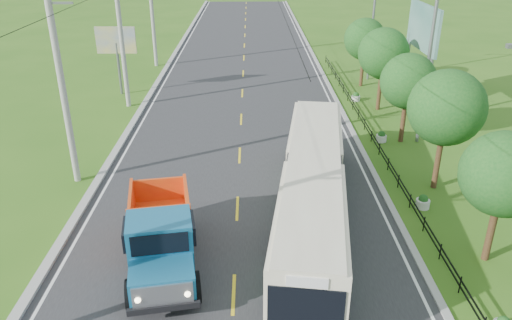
{
  "coord_description": "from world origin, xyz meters",
  "views": [
    {
      "loc": [
        0.62,
        -14.03,
        11.72
      ],
      "look_at": [
        0.88,
        7.25,
        1.9
      ],
      "focal_mm": 35.0,
      "sensor_mm": 36.0,
      "label": 1
    }
  ],
  "objects_px": {
    "billboard_right": "(422,34)",
    "pole_mid": "(122,36)",
    "tree_third": "(446,111)",
    "dump_truck": "(161,233)",
    "pole_near": "(63,84)",
    "billboard_left": "(116,45)",
    "planter_near": "(423,202)",
    "streetlight_far": "(371,21)",
    "tree_fourth": "(408,84)",
    "streetlight_mid": "(426,62)",
    "planter_mid": "(381,137)",
    "tree_fifth": "(383,56)",
    "bus": "(313,186)",
    "tree_second": "(503,177)",
    "tree_back": "(365,41)",
    "pole_far": "(152,10)",
    "planter_far": "(356,97)"
  },
  "relations": [
    {
      "from": "tree_second",
      "to": "planter_far",
      "type": "height_order",
      "value": "tree_second"
    },
    {
      "from": "streetlight_far",
      "to": "pole_near",
      "type": "bearing_deg",
      "value": -134.86
    },
    {
      "from": "tree_third",
      "to": "streetlight_far",
      "type": "relative_size",
      "value": 0.66
    },
    {
      "from": "tree_fourth",
      "to": "streetlight_far",
      "type": "distance_m",
      "value": 13.94
    },
    {
      "from": "pole_near",
      "to": "tree_fifth",
      "type": "xyz_separation_m",
      "value": [
        18.12,
        11.14,
        -1.24
      ]
    },
    {
      "from": "billboard_right",
      "to": "tree_fifth",
      "type": "bearing_deg",
      "value": 176.7
    },
    {
      "from": "billboard_left",
      "to": "dump_truck",
      "type": "xyz_separation_m",
      "value": [
        6.76,
        -22.33,
        -2.37
      ]
    },
    {
      "from": "billboard_right",
      "to": "pole_mid",
      "type": "bearing_deg",
      "value": 177.22
    },
    {
      "from": "billboard_left",
      "to": "streetlight_mid",
      "type": "bearing_deg",
      "value": -26.4
    },
    {
      "from": "pole_far",
      "to": "bus",
      "type": "relative_size",
      "value": 0.64
    },
    {
      "from": "tree_third",
      "to": "planter_mid",
      "type": "xyz_separation_m",
      "value": [
        -1.26,
        5.86,
        -3.7
      ]
    },
    {
      "from": "planter_far",
      "to": "billboard_left",
      "type": "xyz_separation_m",
      "value": [
        -18.1,
        2.0,
        3.58
      ]
    },
    {
      "from": "pole_far",
      "to": "planter_far",
      "type": "bearing_deg",
      "value": -33.12
    },
    {
      "from": "tree_third",
      "to": "planter_near",
      "type": "distance_m",
      "value": 4.46
    },
    {
      "from": "pole_near",
      "to": "pole_mid",
      "type": "height_order",
      "value": "same"
    },
    {
      "from": "tree_fifth",
      "to": "planter_mid",
      "type": "distance_m",
      "value": 7.21
    },
    {
      "from": "pole_far",
      "to": "planter_near",
      "type": "height_order",
      "value": "pole_far"
    },
    {
      "from": "pole_near",
      "to": "billboard_left",
      "type": "xyz_separation_m",
      "value": [
        -1.24,
        15.0,
        -1.23
      ]
    },
    {
      "from": "pole_mid",
      "to": "tree_fifth",
      "type": "bearing_deg",
      "value": -2.71
    },
    {
      "from": "dump_truck",
      "to": "tree_fourth",
      "type": "bearing_deg",
      "value": 34.75
    },
    {
      "from": "planter_mid",
      "to": "pole_far",
      "type": "bearing_deg",
      "value": 131.59
    },
    {
      "from": "streetlight_far",
      "to": "bus",
      "type": "relative_size",
      "value": 0.58
    },
    {
      "from": "tree_third",
      "to": "dump_truck",
      "type": "height_order",
      "value": "tree_third"
    },
    {
      "from": "billboard_left",
      "to": "dump_truck",
      "type": "height_order",
      "value": "billboard_left"
    },
    {
      "from": "tree_second",
      "to": "planter_near",
      "type": "height_order",
      "value": "tree_second"
    },
    {
      "from": "tree_second",
      "to": "bus",
      "type": "xyz_separation_m",
      "value": [
        -6.57,
        2.7,
        -1.73
      ]
    },
    {
      "from": "pole_near",
      "to": "pole_far",
      "type": "xyz_separation_m",
      "value": [
        0.0,
        24.0,
        0.0
      ]
    },
    {
      "from": "tree_second",
      "to": "tree_third",
      "type": "xyz_separation_m",
      "value": [
        0.0,
        6.0,
        0.47
      ]
    },
    {
      "from": "planter_near",
      "to": "bus",
      "type": "height_order",
      "value": "bus"
    },
    {
      "from": "tree_back",
      "to": "tree_fifth",
      "type": "bearing_deg",
      "value": -90.0
    },
    {
      "from": "pole_far",
      "to": "planter_near",
      "type": "distance_m",
      "value": 32.19
    },
    {
      "from": "tree_fourth",
      "to": "streetlight_mid",
      "type": "distance_m",
      "value": 1.54
    },
    {
      "from": "tree_back",
      "to": "billboard_right",
      "type": "height_order",
      "value": "billboard_right"
    },
    {
      "from": "pole_far",
      "to": "dump_truck",
      "type": "height_order",
      "value": "pole_far"
    },
    {
      "from": "pole_far",
      "to": "dump_truck",
      "type": "relative_size",
      "value": 1.51
    },
    {
      "from": "tree_second",
      "to": "tree_fourth",
      "type": "distance_m",
      "value": 12.0
    },
    {
      "from": "pole_near",
      "to": "tree_third",
      "type": "distance_m",
      "value": 18.17
    },
    {
      "from": "pole_far",
      "to": "planter_far",
      "type": "distance_m",
      "value": 20.7
    },
    {
      "from": "tree_fifth",
      "to": "billboard_right",
      "type": "relative_size",
      "value": 0.79
    },
    {
      "from": "pole_near",
      "to": "bus",
      "type": "bearing_deg",
      "value": -19.82
    },
    {
      "from": "pole_mid",
      "to": "planter_far",
      "type": "height_order",
      "value": "pole_mid"
    },
    {
      "from": "streetlight_mid",
      "to": "planter_mid",
      "type": "distance_m",
      "value": 5.05
    },
    {
      "from": "streetlight_mid",
      "to": "bus",
      "type": "bearing_deg",
      "value": -128.77
    },
    {
      "from": "planter_near",
      "to": "pole_mid",
      "type": "bearing_deg",
      "value": 138.35
    },
    {
      "from": "pole_near",
      "to": "tree_back",
      "type": "distance_m",
      "value": 24.98
    },
    {
      "from": "pole_near",
      "to": "tree_third",
      "type": "xyz_separation_m",
      "value": [
        18.12,
        -0.86,
        -1.11
      ]
    },
    {
      "from": "planter_near",
      "to": "planter_far",
      "type": "distance_m",
      "value": 16.0
    },
    {
      "from": "streetlight_far",
      "to": "pole_far",
      "type": "bearing_deg",
      "value": 165.19
    },
    {
      "from": "pole_mid",
      "to": "billboard_left",
      "type": "relative_size",
      "value": 1.92
    },
    {
      "from": "planter_mid",
      "to": "dump_truck",
      "type": "height_order",
      "value": "dump_truck"
    }
  ]
}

